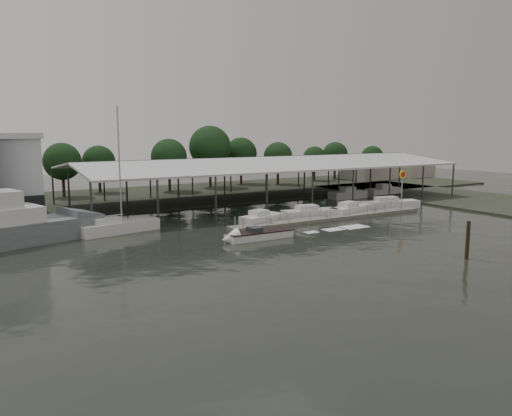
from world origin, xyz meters
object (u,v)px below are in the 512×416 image
grey_trawler (9,228)px  white_sailboat (117,227)px  speedboat_underway (254,236)px  shell_fuel_sign (402,183)px

grey_trawler → white_sailboat: size_ratio=1.31×
grey_trawler → speedboat_underway: 23.25m
shell_fuel_sign → grey_trawler: size_ratio=0.31×
white_sailboat → speedboat_underway: white_sailboat is taller
white_sailboat → speedboat_underway: (10.64, -10.50, -0.27)m
shell_fuel_sign → white_sailboat: white_sailboat is taller
white_sailboat → speedboat_underway: bearing=-56.4°
grey_trawler → white_sailboat: 10.33m
grey_trawler → speedboat_underway: (20.92, -10.08, -1.19)m
shell_fuel_sign → speedboat_underway: bearing=-169.5°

